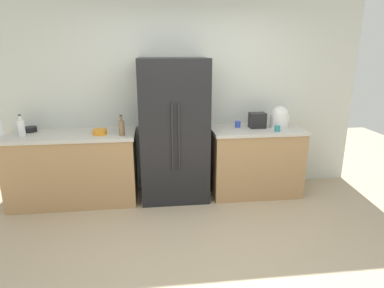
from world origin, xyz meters
TOP-DOWN VIEW (x-y plane):
  - ground_plane at (0.00, 0.00)m, footprint 9.82×9.82m
  - kitchen_back_panel at (0.00, 1.82)m, footprint 4.91×0.10m
  - counter_left at (-1.51, 1.43)m, footprint 1.61×0.68m
  - counter_right at (0.92, 1.43)m, footprint 1.23×0.68m
  - refrigerator at (-0.20, 1.43)m, footprint 0.87×0.67m
  - toaster at (0.93, 1.47)m, footprint 0.21×0.16m
  - rice_cooker at (1.24, 1.46)m, footprint 0.25×0.25m
  - bottle_a at (-2.06, 1.37)m, footprint 0.08×0.08m
  - bottle_b at (-0.85, 1.26)m, footprint 0.07×0.07m
  - cup_a at (0.68, 1.53)m, footprint 0.08×0.08m
  - cup_b at (1.13, 1.24)m, footprint 0.07×0.07m
  - bowl_a at (-2.04, 1.59)m, footprint 0.17×0.17m
  - bowl_b at (-1.13, 1.34)m, footprint 0.17×0.17m

SIDE VIEW (x-z plane):
  - ground_plane at x=0.00m, z-range 0.00..0.00m
  - counter_left at x=-1.51m, z-range 0.00..0.92m
  - counter_right at x=0.92m, z-range 0.00..0.92m
  - refrigerator at x=-0.20m, z-range 0.00..1.85m
  - bowl_a at x=-2.04m, z-range 0.92..0.99m
  - bowl_b at x=-1.13m, z-range 0.92..0.99m
  - cup_b at x=1.13m, z-range 0.92..1.00m
  - cup_a at x=0.68m, z-range 0.92..1.01m
  - toaster at x=0.93m, z-range 0.92..1.13m
  - bottle_b at x=-0.85m, z-range 0.90..1.16m
  - bottle_a at x=-2.06m, z-range 0.89..1.16m
  - rice_cooker at x=1.24m, z-range 0.91..1.20m
  - kitchen_back_panel at x=0.00m, z-range 0.00..3.05m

